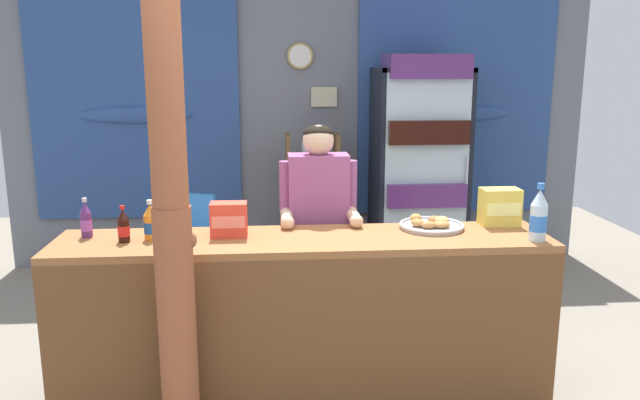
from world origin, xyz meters
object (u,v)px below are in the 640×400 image
object	(u,v)px
stall_counter	(306,308)
drink_fridge	(420,157)
pastry_tray	(432,225)
plastic_lawn_chair	(186,241)
soda_bottle_cola	(123,227)
snack_box_instant_noodle	(500,207)
bottle_shelf_rack	(312,201)
snack_box_crackers	(229,220)
soda_bottle_grape_soda	(86,221)
timber_post	(172,217)
shopkeeper	(318,217)
soda_bottle_water	(539,217)
soda_bottle_orange_soda	(151,223)

from	to	relation	value
stall_counter	drink_fridge	bearing A→B (deg)	62.45
stall_counter	pastry_tray	distance (m)	0.88
plastic_lawn_chair	drink_fridge	bearing A→B (deg)	13.29
soda_bottle_cola	snack_box_instant_noodle	size ratio (longest dim) A/B	0.89
bottle_shelf_rack	plastic_lawn_chair	bearing A→B (deg)	-150.46
drink_fridge	snack_box_crackers	bearing A→B (deg)	-127.58
soda_bottle_grape_soda	snack_box_instant_noodle	distance (m)	2.37
stall_counter	drink_fridge	size ratio (longest dim) A/B	1.38
stall_counter	pastry_tray	bearing A→B (deg)	18.14
plastic_lawn_chair	snack_box_instant_noodle	world-z (taller)	snack_box_instant_noodle
timber_post	pastry_tray	distance (m)	1.52
timber_post	snack_box_instant_noodle	xyz separation A→B (m)	(1.82, 0.60, -0.12)
shopkeeper	soda_bottle_cola	bearing A→B (deg)	-156.95
stall_counter	soda_bottle_water	distance (m)	1.35
bottle_shelf_rack	soda_bottle_grape_soda	xyz separation A→B (m)	(-1.39, -2.10, 0.38)
pastry_tray	drink_fridge	bearing A→B (deg)	78.60
timber_post	shopkeeper	bearing A→B (deg)	48.76
soda_bottle_water	pastry_tray	bearing A→B (deg)	149.41
drink_fridge	soda_bottle_water	size ratio (longest dim) A/B	6.24
soda_bottle_orange_soda	soda_bottle_grape_soda	world-z (taller)	same
snack_box_instant_noodle	pastry_tray	bearing A→B (deg)	-173.24
snack_box_crackers	plastic_lawn_chair	bearing A→B (deg)	106.55
plastic_lawn_chair	soda_bottle_grape_soda	size ratio (longest dim) A/B	3.90
soda_bottle_cola	soda_bottle_orange_soda	bearing A→B (deg)	13.57
stall_counter	plastic_lawn_chair	size ratio (longest dim) A/B	3.17
drink_fridge	snack_box_instant_noodle	distance (m)	1.89
soda_bottle_water	snack_box_instant_noodle	bearing A→B (deg)	103.54
soda_bottle_orange_soda	snack_box_crackers	size ratio (longest dim) A/B	1.10
stall_counter	soda_bottle_water	world-z (taller)	soda_bottle_water
bottle_shelf_rack	snack_box_crackers	distance (m)	2.27
soda_bottle_water	drink_fridge	bearing A→B (deg)	92.89
timber_post	soda_bottle_grape_soda	size ratio (longest dim) A/B	11.18
drink_fridge	pastry_tray	bearing A→B (deg)	-101.40
shopkeeper	snack_box_crackers	world-z (taller)	shopkeeper
soda_bottle_orange_soda	snack_box_crackers	distance (m)	0.42
soda_bottle_cola	timber_post	bearing A→B (deg)	-51.71
soda_bottle_orange_soda	pastry_tray	xyz separation A→B (m)	(1.58, 0.11, -0.07)
soda_bottle_water	soda_bottle_cola	world-z (taller)	soda_bottle_water
soda_bottle_cola	snack_box_crackers	size ratio (longest dim) A/B	1.00
drink_fridge	bottle_shelf_rack	bearing A→B (deg)	172.13
shopkeeper	soda_bottle_orange_soda	xyz separation A→B (m)	(-0.94, -0.43, 0.09)
soda_bottle_cola	stall_counter	bearing A→B (deg)	-5.86
soda_bottle_cola	bottle_shelf_rack	bearing A→B (deg)	62.26
timber_post	drink_fridge	size ratio (longest dim) A/B	1.25
drink_fridge	soda_bottle_grape_soda	distance (m)	3.06
soda_bottle_orange_soda	snack_box_instant_noodle	size ratio (longest dim) A/B	0.98
shopkeeper	soda_bottle_grape_soda	bearing A→B (deg)	-165.30
plastic_lawn_chair	snack_box_instant_noodle	xyz separation A→B (m)	(2.04, -1.42, 0.57)
timber_post	snack_box_instant_noodle	distance (m)	1.92
drink_fridge	bottle_shelf_rack	size ratio (longest dim) A/B	1.53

